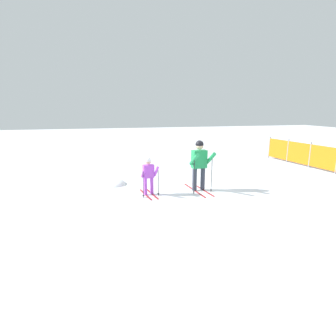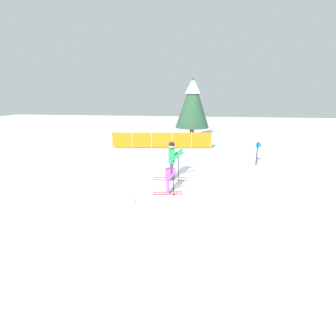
{
  "view_description": "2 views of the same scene",
  "coord_description": "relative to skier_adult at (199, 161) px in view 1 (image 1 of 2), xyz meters",
  "views": [
    {
      "loc": [
        7.78,
        -3.13,
        2.68
      ],
      "look_at": [
        -0.28,
        -1.15,
        0.8
      ],
      "focal_mm": 28.0,
      "sensor_mm": 36.0,
      "label": 1
    },
    {
      "loc": [
        1.09,
        -11.04,
        3.73
      ],
      "look_at": [
        -0.27,
        -0.6,
        0.64
      ],
      "focal_mm": 28.0,
      "sensor_mm": 36.0,
      "label": 2
    }
  ],
  "objects": [
    {
      "name": "ground_plane",
      "position": [
        0.14,
        0.12,
        -1.01
      ],
      "size": [
        60.0,
        60.0,
        0.0
      ],
      "primitive_type": "plane",
      "color": "white"
    },
    {
      "name": "skier_adult",
      "position": [
        0.0,
        0.0,
        0.0
      ],
      "size": [
        1.62,
        0.76,
        1.68
      ],
      "rotation": [
        0.0,
        0.0,
        0.11
      ],
      "color": "maroon",
      "rests_on": "ground_plane"
    },
    {
      "name": "skier_child",
      "position": [
        0.04,
        -1.7,
        -0.3
      ],
      "size": [
        1.16,
        0.56,
        1.2
      ],
      "rotation": [
        0.0,
        0.0,
        0.16
      ],
      "color": "maroon",
      "rests_on": "ground_plane"
    },
    {
      "name": "safety_fence",
      "position": [
        -1.42,
        6.29,
        -0.41
      ],
      "size": [
        6.7,
        0.83,
        1.18
      ],
      "rotation": [
        0.0,
        0.0,
        0.12
      ],
      "color": "gray",
      "rests_on": "ground_plane"
    },
    {
      "name": "snow_mound",
      "position": [
        -1.42,
        -2.69,
        -1.01
      ],
      "size": [
        0.87,
        0.74,
        0.35
      ],
      "primitive_type": "ellipsoid",
      "color": "white",
      "rests_on": "ground_plane"
    }
  ]
}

